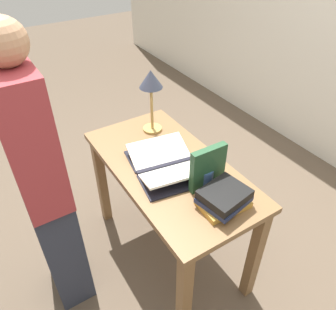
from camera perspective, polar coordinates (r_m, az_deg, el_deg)
ground_plane at (r=2.42m, az=0.19°, el=-16.13°), size 12.00×12.00×0.00m
reading_desk at (r=1.95m, az=0.23°, el=-4.99°), size 1.14×0.59×0.77m
open_book at (r=1.83m, az=-0.38°, el=-1.60°), size 0.50×0.42×0.07m
book_stack_tall at (r=1.61m, az=9.72°, el=-7.44°), size 0.23×0.25×0.10m
book_standing_upright at (r=1.66m, az=6.94°, el=-2.25°), size 0.04×0.20×0.24m
reading_lamp at (r=2.00m, az=-2.99°, el=12.04°), size 0.14×0.14×0.41m
coffee_mug at (r=1.71m, az=6.34°, el=-3.85°), size 0.09×0.12×0.10m
person_reader at (r=1.74m, az=-20.74°, el=-6.10°), size 0.36×0.21×1.65m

